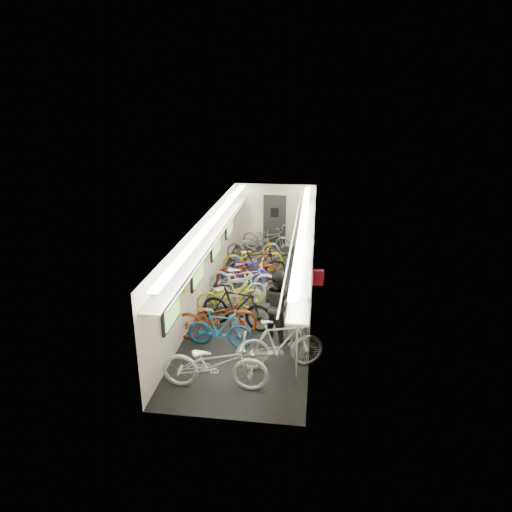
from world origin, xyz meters
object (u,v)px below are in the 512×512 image
(passenger_mid, at_px, (278,304))
(bicycle_1, at_px, (220,329))
(bicycle_0, at_px, (215,363))
(passenger_near, at_px, (297,312))
(backpack, at_px, (318,278))

(passenger_mid, bearing_deg, bicycle_1, 65.49)
(bicycle_0, xyz_separation_m, passenger_near, (1.52, 1.84, 0.30))
(bicycle_0, relative_size, passenger_mid, 1.22)
(bicycle_1, xyz_separation_m, backpack, (2.20, 1.40, 0.82))
(passenger_mid, relative_size, backpack, 4.57)
(backpack, bearing_deg, passenger_mid, -146.52)
(bicycle_0, distance_m, bicycle_1, 1.58)
(bicycle_0, distance_m, passenger_near, 2.41)
(bicycle_0, relative_size, bicycle_1, 1.38)
(bicycle_0, bearing_deg, passenger_near, -41.56)
(bicycle_0, height_order, bicycle_1, bicycle_0)
(passenger_near, xyz_separation_m, backpack, (0.45, 1.11, 0.42))
(bicycle_0, xyz_separation_m, bicycle_1, (-0.23, 1.56, -0.10))
(passenger_mid, distance_m, backpack, 1.27)
(backpack, bearing_deg, bicycle_0, -130.97)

